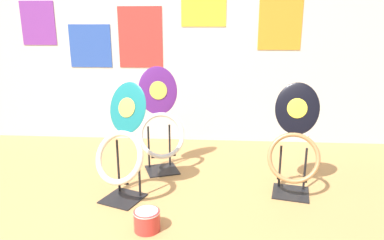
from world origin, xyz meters
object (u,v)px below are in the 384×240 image
toilet_seat_display_teal_sax (122,148)px  paint_can (147,220)px  toilet_seat_display_purple_note (161,125)px  toilet_seat_display_jazz_black (295,142)px

toilet_seat_display_teal_sax → paint_can: (0.26, -0.42, -0.34)m
toilet_seat_display_purple_note → paint_can: size_ratio=5.46×
toilet_seat_display_jazz_black → toilet_seat_display_teal_sax: bearing=-170.9°
toilet_seat_display_teal_sax → toilet_seat_display_jazz_black: 1.33m
paint_can → toilet_seat_display_purple_note: bearing=93.5°
toilet_seat_display_teal_sax → toilet_seat_display_jazz_black: (1.31, 0.21, 0.01)m
toilet_seat_display_teal_sax → toilet_seat_display_purple_note: 0.60m
toilet_seat_display_jazz_black → paint_can: size_ratio=5.00×
toilet_seat_display_teal_sax → toilet_seat_display_jazz_black: bearing=9.1°
toilet_seat_display_teal_sax → paint_can: toilet_seat_display_teal_sax is taller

